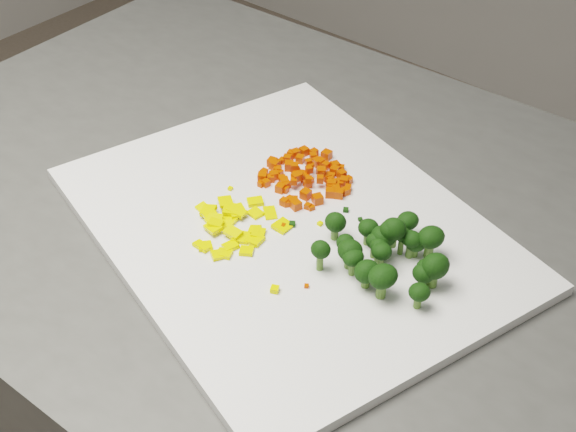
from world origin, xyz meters
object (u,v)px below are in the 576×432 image
Objects in this scene: counter_block at (281,419)px; broccoli_pile at (380,247)px; cutting_board at (288,227)px; pepper_pile at (229,216)px; carrot_pile at (305,170)px.

counter_block is 0.53m from broccoli_pile.
pepper_pile reaches higher than cutting_board.
pepper_pile is 0.18m from broccoli_pile.
pepper_pile is at bearing -91.37° from counter_block.
cutting_board is 0.13m from broccoli_pile.
pepper_pile is 0.97× the size of broccoli_pile.
broccoli_pile is (0.16, -0.07, 0.02)m from carrot_pile.
counter_block is 9.81× the size of carrot_pile.
counter_block is 0.46m from cutting_board.
broccoli_pile reaches higher than counter_block.
cutting_board is 3.75× the size of broccoli_pile.
pepper_pile is at bearing -142.12° from cutting_board.
pepper_pile is (-0.00, -0.09, 0.47)m from counter_block.
carrot_pile is at bearing 81.00° from pepper_pile.
cutting_board is (0.05, -0.04, 0.46)m from counter_block.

